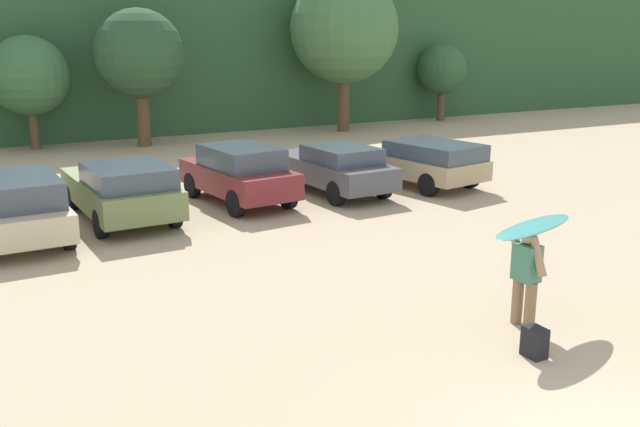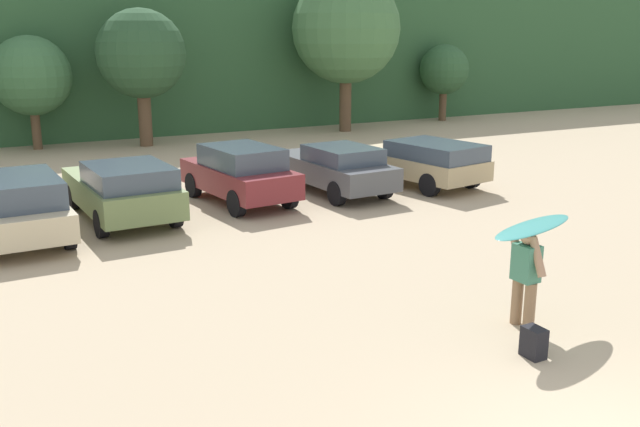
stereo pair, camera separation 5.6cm
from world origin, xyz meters
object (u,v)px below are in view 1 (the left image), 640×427
object	(u,v)px
parked_car_maroon	(239,173)
parked_car_dark_gray	(333,167)
parked_car_olive_green	(122,189)
parked_car_champagne	(15,205)
parked_car_tan	(419,160)
backpack_dropped	(535,342)
person_adult	(526,272)
surfboard_teal	(534,227)

from	to	relation	value
parked_car_maroon	parked_car_dark_gray	bearing A→B (deg)	-97.70
parked_car_olive_green	parked_car_champagne	bearing A→B (deg)	100.68
parked_car_dark_gray	parked_car_champagne	bearing A→B (deg)	91.95
parked_car_champagne	parked_car_tan	distance (m)	11.40
parked_car_maroon	backpack_dropped	size ratio (longest dim) A/B	9.19
parked_car_champagne	person_adult	distance (m)	11.13
parked_car_dark_gray	backpack_dropped	xyz separation A→B (m)	(-2.62, -10.70, -0.52)
parked_car_champagne	person_adult	world-z (taller)	person_adult
backpack_dropped	parked_car_dark_gray	bearing A→B (deg)	76.26
parked_car_champagne	backpack_dropped	bearing A→B (deg)	-151.07
person_adult	parked_car_maroon	bearing A→B (deg)	-86.52
parked_car_olive_green	backpack_dropped	size ratio (longest dim) A/B	10.26
parked_car_maroon	parked_car_olive_green	bearing A→B (deg)	89.33
parked_car_champagne	person_adult	xyz separation A→B (m)	(6.60, -8.96, 0.12)
parked_car_dark_gray	parked_car_tan	size ratio (longest dim) A/B	0.96
parked_car_dark_gray	parked_car_maroon	bearing A→B (deg)	85.00
parked_car_dark_gray	backpack_dropped	world-z (taller)	parked_car_dark_gray
parked_car_champagne	person_adult	size ratio (longest dim) A/B	2.85
parked_car_maroon	parked_car_dark_gray	xyz separation A→B (m)	(2.88, -0.07, -0.09)
parked_car_olive_green	backpack_dropped	world-z (taller)	parked_car_olive_green
parked_car_olive_green	person_adult	size ratio (longest dim) A/B	2.88
parked_car_champagne	parked_car_olive_green	xyz separation A→B (m)	(2.48, 0.58, 0.00)
parked_car_champagne	parked_car_tan	bearing A→B (deg)	-89.56
parked_car_dark_gray	surfboard_teal	size ratio (longest dim) A/B	2.11
person_adult	surfboard_teal	xyz separation A→B (m)	(0.14, 0.05, 0.71)
parked_car_dark_gray	backpack_dropped	size ratio (longest dim) A/B	10.12
parked_car_maroon	parked_car_champagne	bearing A→B (deg)	92.70
parked_car_maroon	person_adult	size ratio (longest dim) A/B	2.58
parked_car_maroon	backpack_dropped	bearing A→B (deg)	175.14
parked_car_dark_gray	surfboard_teal	bearing A→B (deg)	165.78
parked_car_dark_gray	parked_car_olive_green	bearing A→B (deg)	88.72
parked_car_champagne	surfboard_teal	xyz separation A→B (m)	(6.74, -8.91, 0.82)
person_adult	backpack_dropped	world-z (taller)	person_adult
parked_car_champagne	parked_car_tan	xyz separation A→B (m)	(11.39, 0.52, -0.03)
parked_car_champagne	surfboard_teal	distance (m)	11.20
parked_car_olive_green	backpack_dropped	bearing A→B (deg)	-164.17
parked_car_dark_gray	person_adult	xyz separation A→B (m)	(-1.97, -9.79, 0.16)
parked_car_olive_green	surfboard_teal	bearing A→B (deg)	-158.40
surfboard_teal	person_adult	bearing A→B (deg)	1.56
surfboard_teal	parked_car_champagne	bearing A→B (deg)	-71.20
backpack_dropped	parked_car_olive_green	bearing A→B (deg)	108.39
parked_car_olive_green	parked_car_dark_gray	xyz separation A→B (m)	(6.09, 0.24, -0.04)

